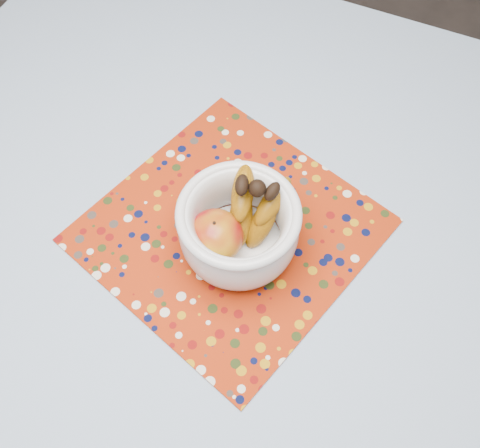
{
  "coord_description": "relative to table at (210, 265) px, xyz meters",
  "views": [
    {
      "loc": [
        0.23,
        -0.38,
        1.58
      ],
      "look_at": [
        0.05,
        0.02,
        0.83
      ],
      "focal_mm": 42.0,
      "sensor_mm": 36.0,
      "label": 1
    }
  ],
  "objects": [
    {
      "name": "fruit_bowl",
      "position": [
        0.05,
        0.02,
        0.16
      ],
      "size": [
        0.19,
        0.2,
        0.15
      ],
      "color": "silver",
      "rests_on": "placemat"
    },
    {
      "name": "placemat",
      "position": [
        0.02,
        0.03,
        0.09
      ],
      "size": [
        0.52,
        0.52,
        0.0
      ],
      "primitive_type": "cube",
      "rotation": [
        0.0,
        0.0,
        -0.3
      ],
      "color": "#942308",
      "rests_on": "tablecloth"
    },
    {
      "name": "table",
      "position": [
        0.0,
        0.0,
        0.0
      ],
      "size": [
        1.2,
        1.2,
        0.75
      ],
      "color": "brown",
      "rests_on": "ground"
    },
    {
      "name": "tablecloth",
      "position": [
        0.0,
        0.0,
        0.08
      ],
      "size": [
        1.32,
        1.32,
        0.01
      ],
      "primitive_type": "cube",
      "color": "#658BA9",
      "rests_on": "table"
    }
  ]
}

